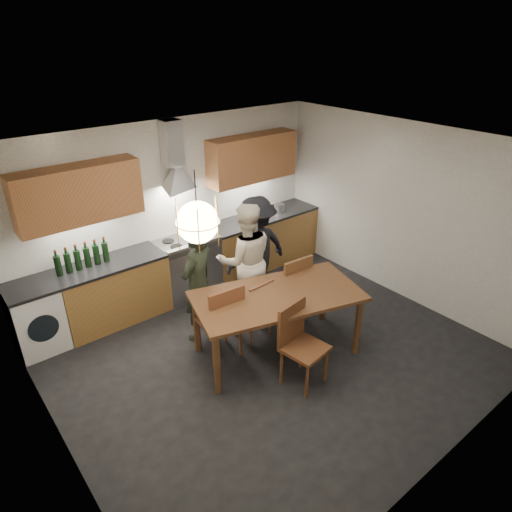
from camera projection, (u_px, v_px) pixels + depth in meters
ground at (270, 353)px, 5.81m from camera, size 5.00×5.00×0.00m
room_shell at (272, 231)px, 5.03m from camera, size 5.02×4.52×2.61m
counter_run at (189, 265)px, 6.97m from camera, size 5.00×0.62×0.90m
range_stove at (188, 266)px, 6.96m from camera, size 0.90×0.60×0.92m
wall_fixtures at (176, 173)px, 6.39m from camera, size 4.30×0.54×1.10m
pendant_lamp at (197, 222)px, 4.23m from camera, size 0.43×0.43×0.70m
dining_table at (277, 301)px, 5.51m from camera, size 2.21×1.53×0.85m
chair_back_left at (223, 318)px, 5.47m from camera, size 0.51×0.51×1.04m
chair_back_mid at (256, 306)px, 5.86m from camera, size 0.41×0.41×0.87m
chair_back_right at (292, 285)px, 6.19m from camera, size 0.49×0.49×1.02m
chair_front at (299, 339)px, 5.15m from camera, size 0.51×0.51×0.99m
person_left at (198, 284)px, 5.79m from camera, size 0.68×0.58×1.58m
person_mid at (246, 260)px, 6.29m from camera, size 1.00×0.91×1.66m
person_right at (257, 248)px, 6.73m from camera, size 1.04×0.62×1.58m
mixing_bowl at (250, 219)px, 7.35m from camera, size 0.37×0.37×0.08m
stock_pot at (279, 208)px, 7.72m from camera, size 0.22×0.22×0.12m
wine_bottles at (82, 256)px, 5.87m from camera, size 0.70×0.08×0.35m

